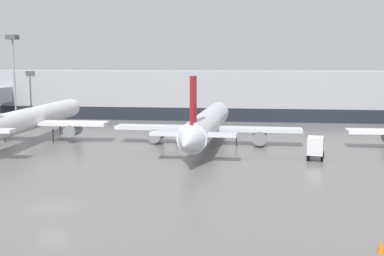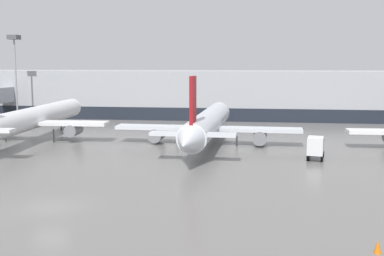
{
  "view_description": "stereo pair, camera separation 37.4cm",
  "coord_description": "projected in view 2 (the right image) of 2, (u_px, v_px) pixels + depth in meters",
  "views": [
    {
      "loc": [
        14.46,
        -32.46,
        10.5
      ],
      "look_at": [
        7.48,
        22.5,
        3.0
      ],
      "focal_mm": 45.0,
      "sensor_mm": 36.0,
      "label": 1
    },
    {
      "loc": [
        14.83,
        -32.41,
        10.5
      ],
      "look_at": [
        7.48,
        22.5,
        3.0
      ],
      "focal_mm": 45.0,
      "sensor_mm": 36.0,
      "label": 2
    }
  ],
  "objects": [
    {
      "name": "ground_plane",
      "position": [
        50.0,
        208.0,
        35.19
      ],
      "size": [
        320.0,
        320.0,
        0.0
      ],
      "primitive_type": "plane",
      "color": "slate"
    },
    {
      "name": "terminal_building",
      "position": [
        180.0,
        94.0,
        95.29
      ],
      "size": [
        160.0,
        31.95,
        9.0
      ],
      "color": "#9EA0A5",
      "rests_on": "ground_plane"
    },
    {
      "name": "parked_jet_0",
      "position": [
        31.0,
        119.0,
        64.84
      ],
      "size": [
        21.02,
        38.96,
        8.52
      ],
      "rotation": [
        0.0,
        0.0,
        1.61
      ],
      "color": "white",
      "rests_on": "ground_plane"
    },
    {
      "name": "parked_jet_3",
      "position": [
        207.0,
        124.0,
        62.11
      ],
      "size": [
        24.17,
        35.71,
        9.17
      ],
      "rotation": [
        0.0,
        0.0,
        1.54
      ],
      "color": "silver",
      "rests_on": "ground_plane"
    },
    {
      "name": "service_truck_3",
      "position": [
        316.0,
        145.0,
        52.76
      ],
      "size": [
        2.32,
        4.47,
        2.55
      ],
      "rotation": [
        0.0,
        0.0,
        1.4
      ],
      "color": "silver",
      "rests_on": "ground_plane"
    },
    {
      "name": "traffic_cone_0",
      "position": [
        378.0,
        247.0,
        26.72
      ],
      "size": [
        0.42,
        0.42,
        0.74
      ],
      "color": "orange",
      "rests_on": "ground_plane"
    },
    {
      "name": "apron_light_mast_4",
      "position": [
        15.0,
        52.0,
        85.63
      ],
      "size": [
        1.8,
        1.8,
        15.44
      ],
      "color": "gray",
      "rests_on": "ground_plane"
    }
  ]
}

